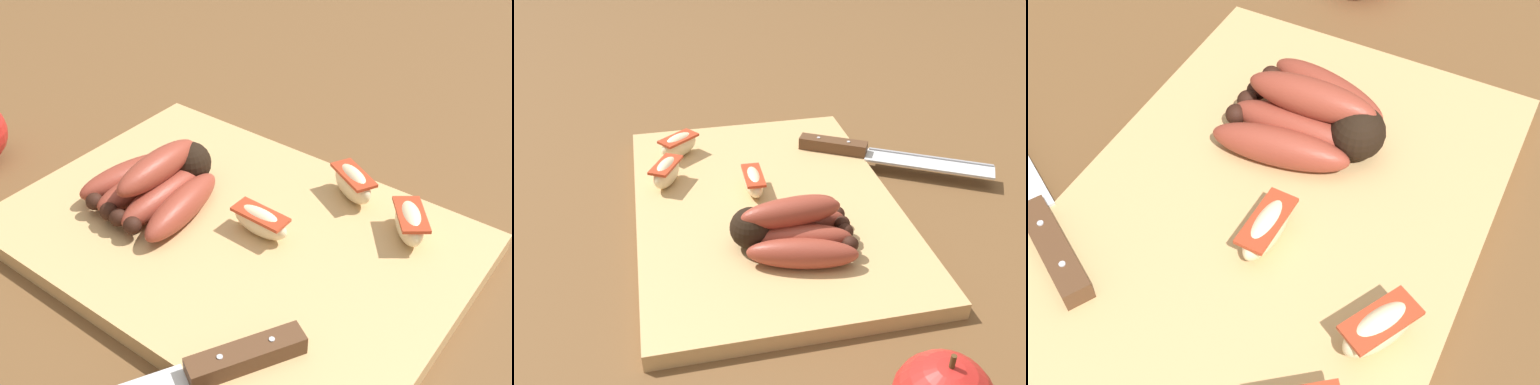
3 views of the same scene
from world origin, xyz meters
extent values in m
plane|color=brown|center=(0.00, 0.00, 0.00)|extent=(6.00, 6.00, 0.00)
cube|color=tan|center=(-0.01, 0.00, 0.01)|extent=(0.47, 0.33, 0.02)
sphere|color=black|center=(0.08, -0.04, 0.05)|extent=(0.05, 0.05, 0.05)
ellipsoid|color=brown|center=(0.12, 0.01, 0.04)|extent=(0.06, 0.13, 0.03)
sphere|color=black|center=(0.12, 0.07, 0.04)|extent=(0.02, 0.02, 0.02)
ellipsoid|color=brown|center=(0.10, 0.01, 0.04)|extent=(0.06, 0.13, 0.03)
sphere|color=black|center=(0.10, 0.07, 0.04)|extent=(0.02, 0.02, 0.02)
ellipsoid|color=brown|center=(0.07, 0.02, 0.04)|extent=(0.04, 0.12, 0.03)
sphere|color=black|center=(0.08, 0.07, 0.04)|extent=(0.02, 0.02, 0.02)
ellipsoid|color=brown|center=(0.04, 0.02, 0.04)|extent=(0.05, 0.13, 0.03)
sphere|color=black|center=(0.06, 0.07, 0.04)|extent=(0.02, 0.02, 0.02)
ellipsoid|color=brown|center=(0.08, 0.01, 0.06)|extent=(0.04, 0.12, 0.04)
cube|color=silver|center=(-0.06, 0.25, 0.02)|extent=(0.12, 0.17, 0.00)
cube|color=#99999E|center=(-0.07, 0.26, 0.02)|extent=(0.09, 0.16, 0.00)
cube|color=#51331E|center=(-0.13, 0.13, 0.03)|extent=(0.07, 0.10, 0.02)
cylinder|color=#B2B2B7|center=(-0.14, 0.11, 0.04)|extent=(0.01, 0.01, 0.00)
cylinder|color=#B2B2B7|center=(-0.12, 0.15, 0.04)|extent=(0.01, 0.01, 0.00)
ellipsoid|color=beige|center=(-0.16, -0.10, 0.04)|extent=(0.06, 0.07, 0.03)
cube|color=#B2381E|center=(-0.16, -0.10, 0.05)|extent=(0.06, 0.06, 0.00)
ellipsoid|color=beige|center=(-0.04, -0.01, 0.04)|extent=(0.06, 0.02, 0.03)
cube|color=#B2381E|center=(-0.04, -0.01, 0.04)|extent=(0.06, 0.03, 0.00)
ellipsoid|color=beige|center=(-0.08, -0.12, 0.04)|extent=(0.07, 0.05, 0.04)
cube|color=#B2381E|center=(-0.08, -0.12, 0.05)|extent=(0.06, 0.05, 0.00)
cylinder|color=#4C3319|center=(0.34, 0.07, 0.09)|extent=(0.00, 0.00, 0.01)
camera|label=1|loc=(-0.33, 0.39, 0.44)|focal=44.24mm
camera|label=2|loc=(0.60, -0.13, 0.43)|focal=40.77mm
camera|label=3|loc=(-0.31, -0.16, 0.45)|focal=47.23mm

